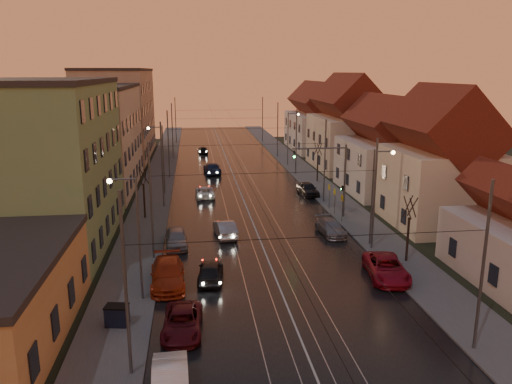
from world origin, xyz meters
name	(u,v)px	position (x,y,z in m)	size (l,w,h in m)	color
ground	(287,307)	(0.00, 0.00, 0.00)	(160.00, 160.00, 0.00)	black
road	(233,175)	(0.00, 40.00, 0.02)	(16.00, 120.00, 0.04)	black
sidewalk_left	(160,176)	(-10.00, 40.00, 0.07)	(4.00, 120.00, 0.15)	#4C4C4C
sidewalk_right	(304,173)	(10.00, 40.00, 0.07)	(4.00, 120.00, 0.15)	#4C4C4C
tram_rail_0	(217,175)	(-2.20, 40.00, 0.06)	(0.06, 120.00, 0.03)	gray
tram_rail_1	(228,175)	(-0.77, 40.00, 0.06)	(0.06, 120.00, 0.03)	gray
tram_rail_2	(239,174)	(0.77, 40.00, 0.06)	(0.06, 120.00, 0.03)	gray
tram_rail_3	(249,174)	(2.20, 40.00, 0.06)	(0.06, 120.00, 0.03)	gray
apartment_left_1	(42,166)	(-17.50, 14.00, 6.50)	(10.00, 18.00, 13.00)	#65915C
apartment_left_2	(91,140)	(-17.50, 34.00, 6.00)	(10.00, 20.00, 12.00)	#B4A68B
apartment_left_3	(118,114)	(-17.50, 58.00, 7.00)	(10.00, 24.00, 14.00)	#997763
house_right_1	(440,167)	(17.00, 15.00, 5.45)	(8.67, 10.20, 10.80)	beige
house_right_2	(386,153)	(17.00, 28.00, 4.64)	(9.18, 12.24, 9.20)	silver
house_right_3	(347,129)	(17.00, 43.00, 5.80)	(9.18, 14.28, 11.50)	beige
house_right_4	(317,122)	(17.00, 61.00, 5.05)	(9.18, 16.32, 10.00)	silver
catenary_pole_l_0	(126,287)	(-8.60, -6.00, 4.50)	(0.16, 0.16, 9.00)	#595B60
catenary_pole_r_0	(483,269)	(8.60, -6.00, 4.50)	(0.16, 0.16, 9.00)	#595B60
catenary_pole_l_1	(151,202)	(-8.60, 9.00, 4.50)	(0.16, 0.16, 9.00)	#595B60
catenary_pole_r_1	(374,195)	(8.60, 9.00, 4.50)	(0.16, 0.16, 9.00)	#595B60
catenary_pole_l_2	(162,165)	(-8.60, 24.00, 4.50)	(0.16, 0.16, 9.00)	#595B60
catenary_pole_r_2	(325,162)	(8.60, 24.00, 4.50)	(0.16, 0.16, 9.00)	#595B60
catenary_pole_l_3	(168,145)	(-8.60, 39.00, 4.50)	(0.16, 0.16, 9.00)	#595B60
catenary_pole_r_3	(296,142)	(8.60, 39.00, 4.50)	(0.16, 0.16, 9.00)	#595B60
catenary_pole_l_4	(172,131)	(-8.60, 54.00, 4.50)	(0.16, 0.16, 9.00)	#595B60
catenary_pole_r_4	(278,130)	(8.60, 54.00, 4.50)	(0.16, 0.16, 9.00)	#595B60
catenary_pole_l_5	(176,121)	(-8.60, 72.00, 4.50)	(0.16, 0.16, 9.00)	#595B60
catenary_pole_r_5	(262,120)	(8.60, 72.00, 4.50)	(0.16, 0.16, 9.00)	#595B60
street_lamp_0	(133,226)	(-9.10, 2.00, 4.89)	(1.75, 0.32, 8.00)	#595B60
street_lamp_1	(376,188)	(9.10, 10.00, 4.89)	(1.75, 0.32, 8.00)	#595B60
street_lamp_2	(160,153)	(-9.10, 30.00, 4.89)	(1.75, 0.32, 8.00)	#595B60
street_lamp_3	(290,133)	(9.10, 46.00, 4.89)	(1.75, 0.32, 8.00)	#595B60
traffic_light_mast	(335,172)	(7.99, 18.00, 4.60)	(5.30, 0.32, 7.20)	#595B60
bare_tree_0	(144,194)	(-10.20, 20.00, 2.49)	(1.09, 1.09, 5.11)	black
bare_tree_1	(408,231)	(10.20, 6.00, 2.49)	(1.09, 1.09, 5.11)	black
bare_tree_2	(318,163)	(10.40, 34.00, 2.49)	(1.09, 1.09, 5.11)	black
driving_car_0	(210,271)	(-4.47, 4.53, 0.70)	(1.65, 4.10, 1.40)	black
driving_car_1	(225,229)	(-2.86, 13.75, 0.73)	(1.54, 4.42, 1.46)	#949499
driving_car_2	(205,192)	(-4.20, 27.91, 0.61)	(2.03, 4.41, 1.23)	silver
driving_car_3	(212,168)	(-2.80, 41.22, 0.77)	(2.15, 5.29, 1.54)	#152041
driving_car_4	(203,150)	(-3.71, 58.76, 0.65)	(1.54, 3.82, 1.30)	black
parked_left_1	(182,322)	(-6.27, -2.29, 0.63)	(2.09, 4.54, 1.26)	#500D17
parked_left_2	(168,274)	(-7.33, 4.14, 0.79)	(2.22, 5.46, 1.59)	#AC2F11
parked_left_3	(176,238)	(-6.97, 11.68, 0.73)	(1.71, 4.26, 1.45)	gray
parked_right_0	(386,268)	(7.60, 3.44, 0.74)	(2.47, 5.36, 1.49)	maroon
parked_right_1	(331,227)	(6.37, 13.16, 0.65)	(1.82, 4.47, 1.30)	gray
parked_right_2	(308,189)	(7.60, 27.36, 0.75)	(1.76, 4.39, 1.49)	black
dumpster	(117,316)	(-9.88, -1.25, 0.70)	(1.20, 0.80, 1.10)	black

